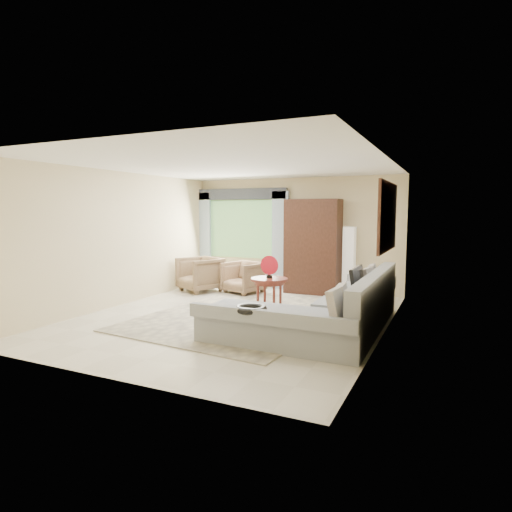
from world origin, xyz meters
The scene contains 17 objects.
ground centered at (0.00, 0.00, 0.00)m, with size 6.00×6.00×0.00m, color silver.
area_rug centered at (0.11, 0.18, 0.01)m, with size 3.00×4.00×0.02m, color #C1B899.
sectional_sofa centered at (1.78, -0.18, 0.28)m, with size 2.30×3.46×0.90m.
tv_screen centered at (2.05, 0.31, 0.72)m, with size 0.06×0.74×0.48m, color black.
garden_hose centered at (1.00, -1.42, 0.55)m, with size 0.43×0.43×0.09m, color black.
coffee_table centered at (0.46, 0.45, 0.35)m, with size 0.66×0.66×0.66m.
red_disc centered at (0.46, 0.45, 0.89)m, with size 0.34×0.34×0.03m, color red.
armchair_left centered at (-1.86, 1.84, 0.39)m, with size 0.84×0.87×0.79m, color olive.
armchair_right centered at (-0.84, 2.03, 0.36)m, with size 0.76×0.78×0.71m, color #9D7F56.
potted_plant centered at (-2.43, 2.44, 0.27)m, with size 0.49×0.42×0.54m, color #999999.
armoire centered at (0.55, 2.72, 1.05)m, with size 1.20×0.55×2.10m, color black.
floor_lamp centered at (1.35, 2.78, 0.75)m, with size 0.24×0.24×1.50m, color silver.
window centered at (-1.35, 2.97, 1.40)m, with size 1.80×0.04×1.40m, color #669E59.
curtain_left centered at (-2.40, 2.88, 1.15)m, with size 0.40×0.08×2.30m, color #9EB7CC.
curtain_right centered at (-0.30, 2.88, 1.15)m, with size 0.40×0.08×2.30m, color #9EB7CC.
valance centered at (-1.35, 2.90, 2.25)m, with size 2.40×0.12×0.26m, color #1E232D.
wall_mirror centered at (2.46, 0.35, 1.75)m, with size 0.05×1.70×1.05m.
Camera 1 is at (3.40, -6.43, 1.84)m, focal length 30.00 mm.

